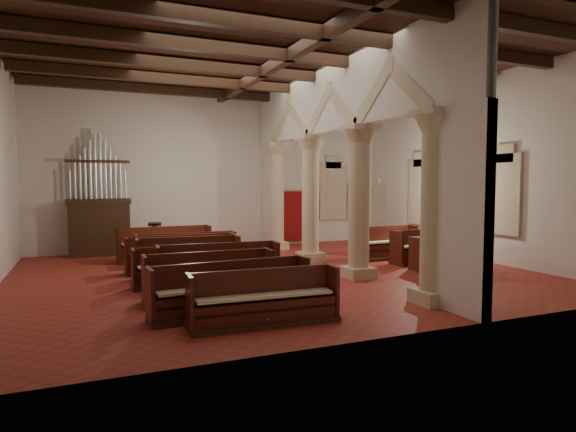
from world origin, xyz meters
The scene contains 33 objects.
floor centered at (0.00, 0.00, 0.00)m, with size 14.00×14.00×0.00m, color maroon.
ceiling centered at (0.00, 0.00, 6.00)m, with size 14.00×14.00×0.00m, color #341D11.
wall_back centered at (0.00, 6.00, 3.00)m, with size 14.00×0.02×6.00m, color silver.
wall_front centered at (0.00, -6.00, 3.00)m, with size 14.00×0.02×6.00m, color silver.
wall_right centered at (7.00, 0.00, 3.00)m, with size 0.02×12.00×6.00m, color silver.
ceiling_beams centered at (0.00, 0.00, 5.82)m, with size 13.80×11.80×0.30m, color #321C0F, non-canonical shape.
arcade centered at (1.80, 0.00, 3.56)m, with size 0.90×11.90×6.00m.
window_right_a centered at (6.98, -1.50, 2.20)m, with size 0.03×1.00×2.20m, color #387F67.
window_right_b centered at (6.98, 2.50, 2.20)m, with size 0.03×1.00×2.20m, color #387F67.
window_back centered at (5.00, 5.98, 2.20)m, with size 1.00×0.03×2.20m, color #387F67.
pipe_organ centered at (-4.50, 5.50, 1.37)m, with size 2.10×0.85×4.40m.
lectern centered at (-2.62, 5.49, 0.47)m, with size 0.48×0.49×1.14m.
dossal_curtain centered at (3.50, 5.92, 1.17)m, with size 1.80×0.07×2.17m.
processional_banner centered at (5.89, 3.72, 0.84)m, with size 0.62×0.79×2.72m.
hymnal_box_a centered at (-1.23, -3.60, 0.26)m, with size 0.32×0.26×0.32m, color navy.
hymnal_box_b centered at (-0.01, -3.15, 0.24)m, with size 0.29×0.23×0.29m, color #162099.
hymnal_box_c centered at (-0.73, -1.09, 0.25)m, with size 0.30×0.25×0.30m, color #162497.
tube_heater_a centered at (-2.51, -4.49, 0.16)m, with size 0.11×0.11×1.14m, color white.
tube_heater_b centered at (-2.95, -3.73, 0.16)m, with size 0.11×0.11×1.08m, color silver.
nave_pew_0 centered at (-2.00, -4.53, 0.33)m, with size 2.78×0.78×1.00m.
nave_pew_1 centered at (-2.35, -3.65, 0.34)m, with size 3.22×0.90×1.03m.
nave_pew_2 centered at (-2.46, -2.33, 0.35)m, with size 2.82×0.70×1.05m.
nave_pew_3 centered at (-1.99, -1.29, 0.36)m, with size 2.97×0.90×1.09m.
nave_pew_4 centered at (-2.62, -0.62, 0.32)m, with size 2.67×0.69×0.98m.
nave_pew_5 centered at (-2.39, 0.36, 0.36)m, with size 2.78×0.90×1.09m.
nave_pew_6 centered at (-2.38, 1.39, 0.34)m, with size 3.18×0.82×1.04m.
nave_pew_7 centered at (-2.06, 2.38, 0.33)m, with size 3.08×0.70×1.00m.
nave_pew_8 centered at (-2.55, 3.47, 0.37)m, with size 3.02×0.92×1.11m.
aisle_pew_0 centered at (4.62, -1.97, 0.35)m, with size 2.01×0.82×1.05m.
aisle_pew_1 centered at (4.82, -1.28, 0.33)m, with size 1.99×0.70×0.98m.
aisle_pew_2 centered at (4.84, -0.23, 0.36)m, with size 2.00×0.83×1.07m.
aisle_pew_3 centered at (4.41, 0.92, 0.37)m, with size 2.16×0.86×1.09m.
aisle_pew_4 centered at (4.93, 1.95, 0.32)m, with size 1.92×0.69×0.95m.
Camera 1 is at (-4.92, -12.56, 2.57)m, focal length 30.00 mm.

